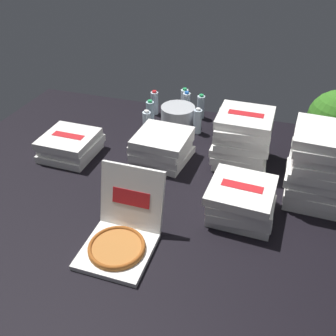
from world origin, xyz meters
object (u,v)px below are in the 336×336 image
(pizza_stack_left_far, at_px, (321,167))
(water_bottle_1, at_px, (201,107))
(ice_bucket, at_px, (178,116))
(water_bottle_3, at_px, (186,104))
(pizza_stack_center_near, at_px, (242,200))
(water_bottle_6, at_px, (147,123))
(water_bottle_4, at_px, (155,103))
(water_bottle_0, at_px, (198,121))
(potted_plant, at_px, (336,121))
(water_bottle_2, at_px, (150,113))
(open_pizza_box, at_px, (122,233))
(pizza_stack_right_far, at_px, (162,147))
(pizza_stack_left_near, at_px, (242,139))
(pizza_stack_left_mid, at_px, (70,145))
(water_bottle_5, at_px, (184,100))

(pizza_stack_left_far, relative_size, water_bottle_1, 2.24)
(ice_bucket, bearing_deg, water_bottle_3, 86.76)
(pizza_stack_center_near, height_order, water_bottle_6, pizza_stack_center_near)
(ice_bucket, bearing_deg, water_bottle_4, 150.06)
(water_bottle_0, height_order, potted_plant, potted_plant)
(water_bottle_2, bearing_deg, pizza_stack_left_far, -24.74)
(open_pizza_box, bearing_deg, pizza_stack_left_far, 36.84)
(pizza_stack_right_far, bearing_deg, pizza_stack_center_near, -33.36)
(pizza_stack_left_near, bearing_deg, pizza_stack_left_far, -28.38)
(water_bottle_6, bearing_deg, water_bottle_4, 100.57)
(ice_bucket, bearing_deg, pizza_stack_left_mid, -132.52)
(pizza_stack_left_near, height_order, pizza_stack_left_far, pizza_stack_left_far)
(water_bottle_4, height_order, water_bottle_5, same)
(water_bottle_1, bearing_deg, pizza_stack_left_far, -41.96)
(pizza_stack_right_far, height_order, water_bottle_6, same)
(pizza_stack_right_far, xyz_separation_m, ice_bucket, (-0.04, 0.50, -0.02))
(pizza_stack_right_far, xyz_separation_m, potted_plant, (1.09, 0.42, 0.16))
(water_bottle_5, bearing_deg, pizza_stack_left_mid, -121.84)
(pizza_stack_center_near, xyz_separation_m, water_bottle_0, (-0.47, 0.84, -0.00))
(pizza_stack_left_near, height_order, pizza_stack_center_near, pizza_stack_left_near)
(pizza_stack_center_near, bearing_deg, open_pizza_box, -142.40)
(ice_bucket, xyz_separation_m, water_bottle_0, (0.18, -0.06, 0.02))
(pizza_stack_left_mid, distance_m, water_bottle_2, 0.71)
(open_pizza_box, bearing_deg, pizza_stack_right_far, 94.25)
(pizza_stack_center_near, distance_m, water_bottle_1, 1.20)
(pizza_stack_right_far, bearing_deg, water_bottle_6, 127.27)
(pizza_stack_left_far, distance_m, ice_bucket, 1.22)
(water_bottle_5, relative_size, water_bottle_6, 1.00)
(pizza_stack_left_mid, distance_m, water_bottle_1, 1.11)
(pizza_stack_left_near, bearing_deg, pizza_stack_center_near, -80.34)
(open_pizza_box, distance_m, water_bottle_4, 1.51)
(pizza_stack_left_mid, xyz_separation_m, water_bottle_3, (0.60, 0.85, 0.02))
(open_pizza_box, height_order, pizza_stack_left_near, open_pizza_box)
(pizza_stack_center_near, bearing_deg, water_bottle_2, 135.07)
(ice_bucket, xyz_separation_m, potted_plant, (1.13, -0.08, 0.18))
(pizza_stack_center_near, distance_m, water_bottle_4, 1.38)
(pizza_stack_left_near, relative_size, water_bottle_1, 1.87)
(water_bottle_3, relative_size, potted_plant, 0.43)
(water_bottle_0, relative_size, water_bottle_5, 1.00)
(pizza_stack_right_far, relative_size, potted_plant, 0.83)
(water_bottle_0, bearing_deg, pizza_stack_left_mid, -142.77)
(pizza_stack_left_near, distance_m, potted_plant, 0.64)
(pizza_stack_left_mid, height_order, water_bottle_6, water_bottle_6)
(water_bottle_2, relative_size, water_bottle_5, 1.00)
(water_bottle_2, relative_size, water_bottle_3, 1.00)
(pizza_stack_left_far, relative_size, water_bottle_5, 2.24)
(ice_bucket, distance_m, water_bottle_4, 0.28)
(pizza_stack_left_mid, distance_m, water_bottle_4, 0.86)
(pizza_stack_right_far, height_order, pizza_stack_left_far, pizza_stack_left_far)
(potted_plant, bearing_deg, pizza_stack_left_mid, -161.82)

